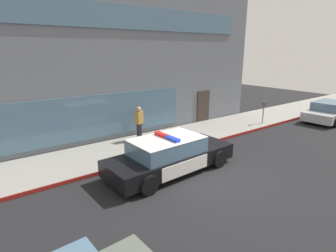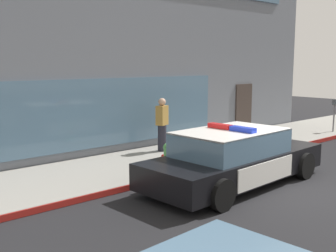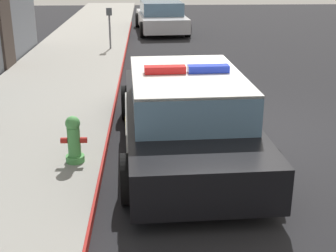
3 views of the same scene
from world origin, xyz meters
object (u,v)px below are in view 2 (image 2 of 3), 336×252
(police_cruiser, at_px, (234,158))
(fire_hydrant, at_px, (167,157))
(parking_meter, at_px, (334,109))
(pedestrian_on_sidewalk, at_px, (162,124))

(police_cruiser, bearing_deg, fire_hydrant, 108.63)
(police_cruiser, bearing_deg, parking_meter, 9.47)
(pedestrian_on_sidewalk, xyz_separation_m, parking_meter, (7.78, -1.80, 0.07))
(fire_hydrant, bearing_deg, parking_meter, 0.65)
(fire_hydrant, relative_size, parking_meter, 0.54)
(police_cruiser, bearing_deg, pedestrian_on_sidewalk, 75.32)
(pedestrian_on_sidewalk, bearing_deg, fire_hydrant, -57.68)
(fire_hydrant, bearing_deg, police_cruiser, -68.84)
(police_cruiser, xyz_separation_m, pedestrian_on_sidewalk, (0.78, 3.62, 0.33))
(police_cruiser, height_order, parking_meter, police_cruiser)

